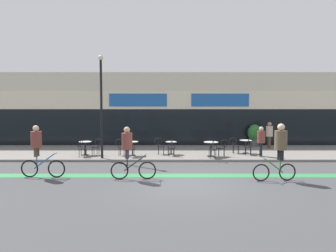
% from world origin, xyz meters
% --- Properties ---
extents(ground_plane, '(120.00, 120.00, 0.00)m').
position_xyz_m(ground_plane, '(0.00, 0.00, 0.00)').
color(ground_plane, '#424244').
extents(sidewalk_slab, '(40.00, 5.50, 0.12)m').
position_xyz_m(sidewalk_slab, '(0.00, 7.25, 0.06)').
color(sidewalk_slab, slate).
rests_on(sidewalk_slab, ground).
extents(storefront_facade, '(40.00, 4.06, 4.94)m').
position_xyz_m(storefront_facade, '(0.00, 11.96, 2.46)').
color(storefront_facade, beige).
rests_on(storefront_facade, ground).
extents(bike_lane_stripe, '(36.00, 0.70, 0.01)m').
position_xyz_m(bike_lane_stripe, '(0.00, 1.47, 0.00)').
color(bike_lane_stripe, '#2D844C').
rests_on(bike_lane_stripe, ground).
extents(bistro_table_0, '(0.68, 0.68, 0.74)m').
position_xyz_m(bistro_table_0, '(-5.19, 5.88, 0.65)').
color(bistro_table_0, black).
rests_on(bistro_table_0, sidewalk_slab).
extents(bistro_table_1, '(0.61, 0.61, 0.76)m').
position_xyz_m(bistro_table_1, '(-2.63, 5.75, 0.65)').
color(bistro_table_1, black).
rests_on(bistro_table_1, sidewalk_slab).
extents(bistro_table_2, '(0.61, 0.61, 0.70)m').
position_xyz_m(bistro_table_2, '(-0.56, 6.20, 0.61)').
color(bistro_table_2, black).
rests_on(bistro_table_2, sidewalk_slab).
extents(bistro_table_3, '(0.77, 0.77, 0.78)m').
position_xyz_m(bistro_table_3, '(1.54, 5.46, 0.68)').
color(bistro_table_3, black).
rests_on(bistro_table_3, sidewalk_slab).
extents(bistro_table_4, '(0.66, 0.66, 0.74)m').
position_xyz_m(bistro_table_4, '(3.62, 6.53, 0.65)').
color(bistro_table_4, black).
rests_on(bistro_table_4, sidewalk_slab).
extents(cafe_chair_0_near, '(0.44, 0.59, 0.90)m').
position_xyz_m(cafe_chair_0_near, '(-5.20, 5.26, 0.64)').
color(cafe_chair_0_near, black).
rests_on(cafe_chair_0_near, sidewalk_slab).
extents(cafe_chair_0_side, '(0.60, 0.45, 0.90)m').
position_xyz_m(cafe_chair_0_side, '(-4.57, 5.87, 0.64)').
color(cafe_chair_0_side, black).
rests_on(cafe_chair_0_side, sidewalk_slab).
extents(cafe_chair_1_near, '(0.44, 0.59, 0.90)m').
position_xyz_m(cafe_chair_1_near, '(-2.62, 5.13, 0.64)').
color(cafe_chair_1_near, black).
rests_on(cafe_chair_1_near, sidewalk_slab).
extents(cafe_chair_1_side, '(0.60, 0.45, 0.90)m').
position_xyz_m(cafe_chair_1_side, '(-3.26, 5.76, 0.64)').
color(cafe_chair_1_side, black).
rests_on(cafe_chair_1_side, sidewalk_slab).
extents(cafe_chair_2_near, '(0.46, 0.60, 0.90)m').
position_xyz_m(cafe_chair_2_near, '(-0.55, 5.57, 0.64)').
color(cafe_chair_2_near, black).
rests_on(cafe_chair_2_near, sidewalk_slab).
extents(cafe_chair_2_side, '(0.58, 0.40, 0.90)m').
position_xyz_m(cafe_chair_2_side, '(-1.19, 6.20, 0.64)').
color(cafe_chair_2_side, black).
rests_on(cafe_chair_2_side, sidewalk_slab).
extents(cafe_chair_3_near, '(0.44, 0.60, 0.90)m').
position_xyz_m(cafe_chair_3_near, '(1.55, 4.83, 0.64)').
color(cafe_chair_3_near, black).
rests_on(cafe_chair_3_near, sidewalk_slab).
extents(cafe_chair_3_side, '(0.59, 0.44, 0.90)m').
position_xyz_m(cafe_chair_3_side, '(2.16, 5.45, 0.64)').
color(cafe_chair_3_side, black).
rests_on(cafe_chair_3_side, sidewalk_slab).
extents(cafe_chair_4_near, '(0.45, 0.60, 0.90)m').
position_xyz_m(cafe_chair_4_near, '(3.61, 5.90, 0.64)').
color(cafe_chair_4_near, black).
rests_on(cafe_chair_4_near, sidewalk_slab).
extents(cafe_chair_4_side, '(0.59, 0.42, 0.90)m').
position_xyz_m(cafe_chair_4_side, '(3.00, 6.53, 0.64)').
color(cafe_chair_4_side, black).
rests_on(cafe_chair_4_side, sidewalk_slab).
extents(planter_pot, '(0.91, 0.91, 1.41)m').
position_xyz_m(planter_pot, '(4.90, 9.47, 0.90)').
color(planter_pot, '#4C4C51').
rests_on(planter_pot, sidewalk_slab).
extents(lamp_post, '(0.26, 0.26, 5.21)m').
position_xyz_m(lamp_post, '(-4.10, 4.93, 3.13)').
color(lamp_post, black).
rests_on(lamp_post, sidewalk_slab).
extents(cyclist_0, '(1.79, 0.49, 2.07)m').
position_xyz_m(cyclist_0, '(-5.85, 1.16, 1.17)').
color(cyclist_0, black).
rests_on(cyclist_0, ground).
extents(cyclist_1, '(1.76, 0.50, 2.04)m').
position_xyz_m(cyclist_1, '(-2.23, 0.82, 1.15)').
color(cyclist_1, black).
rests_on(cyclist_1, ground).
extents(cyclist_2, '(1.69, 0.56, 2.18)m').
position_xyz_m(cyclist_2, '(3.47, 0.59, 1.30)').
color(cyclist_2, black).
rests_on(cyclist_2, ground).
extents(pedestrian_near_end, '(0.49, 0.49, 1.58)m').
position_xyz_m(pedestrian_near_end, '(4.18, 5.51, 1.06)').
color(pedestrian_near_end, black).
rests_on(pedestrian_near_end, sidewalk_slab).
extents(pedestrian_far_end, '(0.44, 0.44, 1.63)m').
position_xyz_m(pedestrian_far_end, '(5.56, 8.55, 1.09)').
color(pedestrian_far_end, '#4C3D2D').
rests_on(pedestrian_far_end, sidewalk_slab).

